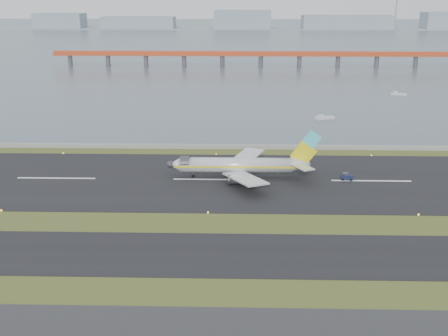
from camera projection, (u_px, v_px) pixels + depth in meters
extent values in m
plane|color=#354A1A|center=(206.00, 228.00, 113.60)|extent=(1000.00, 1000.00, 0.00)
cube|color=black|center=(202.00, 254.00, 102.15)|extent=(1000.00, 18.00, 0.10)
cube|color=black|center=(213.00, 180.00, 142.17)|extent=(1000.00, 45.00, 0.10)
cube|color=gray|center=(217.00, 146.00, 170.61)|extent=(1000.00, 2.50, 1.00)
cube|color=#4D606F|center=(233.00, 39.00, 551.84)|extent=(1400.00, 800.00, 1.30)
cube|color=#BF4520|center=(261.00, 55.00, 349.00)|extent=(260.00, 5.00, 1.60)
cube|color=#BF4520|center=(261.00, 52.00, 348.54)|extent=(260.00, 0.40, 1.40)
cylinder|color=#4C4C51|center=(108.00, 62.00, 352.79)|extent=(2.80, 2.80, 7.00)
cylinder|color=#4C4C51|center=(261.00, 62.00, 350.36)|extent=(2.80, 2.80, 7.00)
cylinder|color=#4C4C51|center=(415.00, 63.00, 347.93)|extent=(2.80, 2.80, 7.00)
cube|color=#8B9BA5|center=(234.00, 28.00, 704.28)|extent=(1400.00, 80.00, 1.00)
cube|color=#8B9BA5|center=(60.00, 21.00, 707.12)|extent=(60.00, 35.00, 18.00)
cube|color=#8B9BA5|center=(139.00, 22.00, 705.19)|extent=(90.00, 35.00, 14.00)
cube|color=#8B9BA5|center=(242.00, 19.00, 700.69)|extent=(70.00, 35.00, 22.00)
cube|color=#8B9BA5|center=(347.00, 22.00, 698.31)|extent=(110.00, 35.00, 16.00)
cube|color=#8B9BA5|center=(444.00, 20.00, 694.67)|extent=(50.00, 35.00, 20.00)
cylinder|color=#8B9BA5|center=(397.00, 4.00, 690.13)|extent=(1.80, 1.80, 60.00)
cylinder|color=silver|center=(236.00, 165.00, 142.49)|extent=(28.00, 3.80, 3.80)
cone|color=silver|center=(175.00, 165.00, 142.89)|extent=(3.20, 3.80, 3.80)
cone|color=silver|center=(300.00, 164.00, 141.99)|extent=(5.00, 3.80, 3.80)
cube|color=yellow|center=(236.00, 167.00, 140.67)|extent=(31.00, 0.06, 0.45)
cube|color=yellow|center=(236.00, 163.00, 144.32)|extent=(31.00, 0.06, 0.45)
cube|color=silver|center=(245.00, 178.00, 134.55)|extent=(11.31, 15.89, 1.66)
cube|color=silver|center=(244.00, 158.00, 150.75)|extent=(11.31, 15.89, 1.66)
cylinder|color=#3B3A40|center=(238.00, 180.00, 137.34)|extent=(4.20, 2.10, 2.10)
cylinder|color=#3B3A40|center=(238.00, 165.00, 148.77)|extent=(4.20, 2.10, 2.10)
cube|color=yellow|center=(304.00, 153.00, 141.09)|extent=(6.80, 0.35, 6.85)
cube|color=#54DFF0|center=(312.00, 139.00, 139.93)|extent=(4.85, 0.37, 4.90)
cube|color=silver|center=(303.00, 167.00, 138.21)|extent=(5.64, 6.80, 0.22)
cube|color=silver|center=(300.00, 158.00, 145.45)|extent=(5.64, 6.80, 0.22)
cylinder|color=black|center=(193.00, 176.00, 143.70)|extent=(0.80, 0.28, 0.80)
cylinder|color=black|center=(242.00, 180.00, 140.68)|extent=(1.00, 0.38, 1.00)
cylinder|color=black|center=(242.00, 173.00, 146.02)|extent=(1.00, 0.38, 1.00)
cube|color=#151C3A|center=(347.00, 177.00, 141.78)|extent=(3.20, 2.09, 1.12)
cube|color=#3B3A40|center=(345.00, 174.00, 141.61)|extent=(1.49, 1.57, 0.65)
cylinder|color=black|center=(343.00, 180.00, 141.40)|extent=(0.69, 0.37, 0.65)
cylinder|color=black|center=(342.00, 178.00, 142.80)|extent=(0.69, 0.37, 0.65)
cylinder|color=black|center=(351.00, 180.00, 141.07)|extent=(0.69, 0.37, 0.65)
cylinder|color=black|center=(351.00, 178.00, 142.48)|extent=(0.69, 0.37, 0.65)
cube|color=silver|center=(324.00, 118.00, 208.85)|extent=(8.02, 5.13, 0.99)
cube|color=silver|center=(321.00, 116.00, 208.03)|extent=(2.69, 2.45, 0.99)
cube|color=silver|center=(399.00, 94.00, 256.78)|extent=(7.28, 4.45, 0.89)
cube|color=silver|center=(396.00, 92.00, 257.07)|extent=(2.41, 2.18, 0.89)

